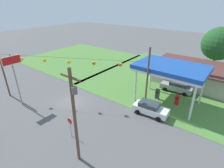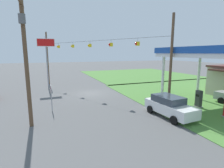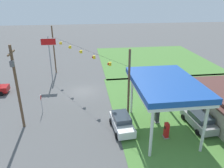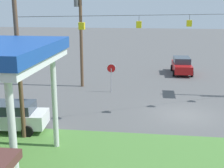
# 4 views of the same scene
# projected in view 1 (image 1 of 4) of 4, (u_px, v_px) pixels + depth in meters

# --- Properties ---
(ground_plane) EXTENTS (160.00, 160.00, 0.00)m
(ground_plane) POSITION_uv_depth(u_px,v_px,m) (73.00, 101.00, 26.47)
(ground_plane) COLOR #565656
(grass_verge_station_corner) EXTENTS (36.00, 28.00, 0.04)m
(grass_verge_station_corner) POSITION_uv_depth(u_px,v_px,m) (196.00, 84.00, 31.75)
(grass_verge_station_corner) COLOR #4C7F38
(grass_verge_station_corner) RESTS_ON ground
(grass_verge_opposite_corner) EXTENTS (24.00, 24.00, 0.04)m
(grass_verge_opposite_corner) POSITION_uv_depth(u_px,v_px,m) (79.00, 58.00, 46.73)
(grass_verge_opposite_corner) COLOR #4C7F38
(grass_verge_opposite_corner) RESTS_ON ground
(gas_station_canopy) EXTENTS (9.41, 6.37, 5.85)m
(gas_station_canopy) POSITION_uv_depth(u_px,v_px,m) (171.00, 69.00, 23.96)
(gas_station_canopy) COLOR silver
(gas_station_canopy) RESTS_ON ground
(gas_station_store) EXTENTS (13.53, 8.37, 3.79)m
(gas_station_store) POSITION_uv_depth(u_px,v_px,m) (193.00, 74.00, 31.41)
(gas_station_store) COLOR #B2A893
(gas_station_store) RESTS_ON ground
(fuel_pump_near) EXTENTS (0.71, 0.56, 1.71)m
(fuel_pump_near) POSITION_uv_depth(u_px,v_px,m) (157.00, 94.00, 26.73)
(fuel_pump_near) COLOR gray
(fuel_pump_near) RESTS_ON ground
(fuel_pump_far) EXTENTS (0.71, 0.56, 1.71)m
(fuel_pump_far) POSITION_uv_depth(u_px,v_px,m) (177.00, 101.00, 25.07)
(fuel_pump_far) COLOR gray
(fuel_pump_far) RESTS_ON ground
(car_at_pumps_front) EXTENTS (4.72, 2.39, 1.75)m
(car_at_pumps_front) POSITION_uv_depth(u_px,v_px,m) (150.00, 108.00, 23.07)
(car_at_pumps_front) COLOR white
(car_at_pumps_front) RESTS_ON ground
(car_at_pumps_rear) EXTENTS (5.14, 2.31, 1.76)m
(car_at_pumps_rear) POSITION_uv_depth(u_px,v_px,m) (177.00, 87.00, 28.92)
(car_at_pumps_rear) COLOR #9E9EA3
(car_at_pumps_rear) RESTS_ON ground
(stop_sign_roadside) EXTENTS (0.80, 0.08, 2.50)m
(stop_sign_roadside) POSITION_uv_depth(u_px,v_px,m) (70.00, 123.00, 18.82)
(stop_sign_roadside) COLOR #99999E
(stop_sign_roadside) RESTS_ON ground
(stop_sign_overhead) EXTENTS (0.22, 2.44, 7.65)m
(stop_sign_overhead) POSITION_uv_depth(u_px,v_px,m) (14.00, 69.00, 23.22)
(stop_sign_overhead) COLOR gray
(stop_sign_overhead) RESTS_ON ground
(utility_pole_main) EXTENTS (2.20, 0.44, 9.32)m
(utility_pole_main) POSITION_uv_depth(u_px,v_px,m) (75.00, 114.00, 14.58)
(utility_pole_main) COLOR brown
(utility_pole_main) RESTS_ON ground
(signal_span_gantry) EXTENTS (19.14, 10.24, 8.72)m
(signal_span_gantry) POSITION_uv_depth(u_px,v_px,m) (70.00, 72.00, 24.39)
(signal_span_gantry) COLOR brown
(signal_span_gantry) RESTS_ON ground
(tree_behind_station) EXTENTS (6.54, 6.54, 9.33)m
(tree_behind_station) POSITION_uv_depth(u_px,v_px,m) (219.00, 44.00, 34.70)
(tree_behind_station) COLOR #4C3828
(tree_behind_station) RESTS_ON ground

